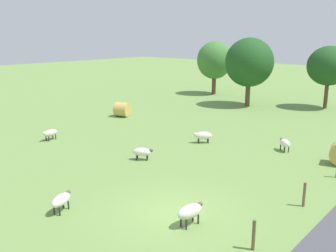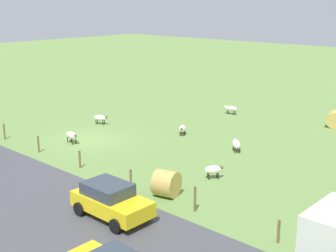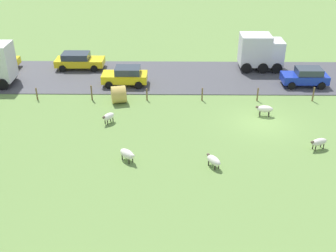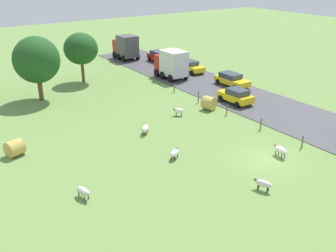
{
  "view_description": "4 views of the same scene",
  "coord_description": "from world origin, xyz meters",
  "px_view_note": "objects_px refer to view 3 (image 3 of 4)",
  "views": [
    {
      "loc": [
        9.14,
        -10.91,
        7.11
      ],
      "look_at": [
        -6.62,
        7.39,
        1.25
      ],
      "focal_mm": 40.35,
      "sensor_mm": 36.0,
      "label": 1
    },
    {
      "loc": [
        19.61,
        25.53,
        9.6
      ],
      "look_at": [
        -2.32,
        5.54,
        1.63
      ],
      "focal_mm": 49.68,
      "sensor_mm": 36.0,
      "label": 2
    },
    {
      "loc": [
        -26.43,
        6.45,
        14.02
      ],
      "look_at": [
        -3.29,
        6.7,
        1.51
      ],
      "focal_mm": 44.42,
      "sensor_mm": 36.0,
      "label": 3
    },
    {
      "loc": [
        -20.78,
        -17.05,
        13.63
      ],
      "look_at": [
        -4.03,
        7.16,
        1.19
      ],
      "focal_mm": 41.08,
      "sensor_mm": 36.0,
      "label": 4
    }
  ],
  "objects_px": {
    "sheep_1": "(127,154)",
    "car_0": "(79,60)",
    "sheep_0": "(109,117)",
    "hay_bale_0": "(119,95)",
    "truck_1": "(260,51)",
    "car_1": "(306,76)",
    "sheep_4": "(319,142)",
    "sheep_2": "(265,109)",
    "sheep_5": "(214,160)",
    "car_2": "(126,76)"
  },
  "relations": [
    {
      "from": "sheep_4",
      "to": "hay_bale_0",
      "type": "relative_size",
      "value": 0.95
    },
    {
      "from": "sheep_2",
      "to": "sheep_4",
      "type": "bearing_deg",
      "value": -151.44
    },
    {
      "from": "hay_bale_0",
      "to": "car_0",
      "type": "distance_m",
      "value": 8.79
    },
    {
      "from": "sheep_1",
      "to": "truck_1",
      "type": "xyz_separation_m",
      "value": [
        16.0,
        -10.9,
        1.28
      ]
    },
    {
      "from": "sheep_2",
      "to": "hay_bale_0",
      "type": "distance_m",
      "value": 11.27
    },
    {
      "from": "hay_bale_0",
      "to": "car_1",
      "type": "relative_size",
      "value": 0.35
    },
    {
      "from": "sheep_0",
      "to": "car_0",
      "type": "xyz_separation_m",
      "value": [
        10.99,
        4.3,
        0.33
      ]
    },
    {
      "from": "sheep_1",
      "to": "car_1",
      "type": "height_order",
      "value": "car_1"
    },
    {
      "from": "sheep_4",
      "to": "truck_1",
      "type": "relative_size",
      "value": 0.32
    },
    {
      "from": "sheep_2",
      "to": "sheep_5",
      "type": "height_order",
      "value": "sheep_2"
    },
    {
      "from": "sheep_0",
      "to": "sheep_2",
      "type": "relative_size",
      "value": 0.79
    },
    {
      "from": "sheep_0",
      "to": "car_1",
      "type": "distance_m",
      "value": 17.45
    },
    {
      "from": "sheep_1",
      "to": "truck_1",
      "type": "relative_size",
      "value": 0.31
    },
    {
      "from": "hay_bale_0",
      "to": "car_1",
      "type": "height_order",
      "value": "car_1"
    },
    {
      "from": "sheep_5",
      "to": "car_2",
      "type": "bearing_deg",
      "value": 27.34
    },
    {
      "from": "sheep_0",
      "to": "hay_bale_0",
      "type": "distance_m",
      "value": 3.55
    },
    {
      "from": "sheep_1",
      "to": "sheep_4",
      "type": "distance_m",
      "value": 12.2
    },
    {
      "from": "sheep_0",
      "to": "hay_bale_0",
      "type": "relative_size",
      "value": 0.78
    },
    {
      "from": "sheep_0",
      "to": "truck_1",
      "type": "height_order",
      "value": "truck_1"
    },
    {
      "from": "car_2",
      "to": "hay_bale_0",
      "type": "bearing_deg",
      "value": 176.88
    },
    {
      "from": "car_0",
      "to": "sheep_1",
      "type": "bearing_deg",
      "value": -158.97
    },
    {
      "from": "sheep_4",
      "to": "car_1",
      "type": "height_order",
      "value": "car_1"
    },
    {
      "from": "sheep_0",
      "to": "sheep_4",
      "type": "bearing_deg",
      "value": -103.78
    },
    {
      "from": "truck_1",
      "to": "car_0",
      "type": "relative_size",
      "value": 0.87
    },
    {
      "from": "sheep_2",
      "to": "hay_bale_0",
      "type": "height_order",
      "value": "hay_bale_0"
    },
    {
      "from": "truck_1",
      "to": "car_1",
      "type": "height_order",
      "value": "truck_1"
    },
    {
      "from": "sheep_1",
      "to": "sheep_5",
      "type": "distance_m",
      "value": 5.24
    },
    {
      "from": "hay_bale_0",
      "to": "car_1",
      "type": "bearing_deg",
      "value": -77.32
    },
    {
      "from": "sheep_4",
      "to": "car_1",
      "type": "relative_size",
      "value": 0.33
    },
    {
      "from": "sheep_5",
      "to": "car_1",
      "type": "distance_m",
      "value": 15.44
    },
    {
      "from": "car_2",
      "to": "car_0",
      "type": "bearing_deg",
      "value": 50.68
    },
    {
      "from": "sheep_0",
      "to": "car_2",
      "type": "relative_size",
      "value": 0.27
    },
    {
      "from": "sheep_1",
      "to": "truck_1",
      "type": "bearing_deg",
      "value": -34.26
    },
    {
      "from": "sheep_0",
      "to": "sheep_4",
      "type": "xyz_separation_m",
      "value": [
        -3.42,
        -13.93,
        -0.0
      ]
    },
    {
      "from": "sheep_1",
      "to": "car_2",
      "type": "height_order",
      "value": "car_2"
    },
    {
      "from": "hay_bale_0",
      "to": "truck_1",
      "type": "distance_m",
      "value": 14.55
    },
    {
      "from": "sheep_1",
      "to": "car_0",
      "type": "relative_size",
      "value": 0.27
    },
    {
      "from": "car_2",
      "to": "sheep_5",
      "type": "bearing_deg",
      "value": -152.66
    },
    {
      "from": "sheep_2",
      "to": "hay_bale_0",
      "type": "relative_size",
      "value": 0.98
    },
    {
      "from": "sheep_0",
      "to": "truck_1",
      "type": "bearing_deg",
      "value": -49.0
    },
    {
      "from": "sheep_5",
      "to": "hay_bale_0",
      "type": "xyz_separation_m",
      "value": [
        9.07,
        6.7,
        0.2
      ]
    },
    {
      "from": "sheep_0",
      "to": "truck_1",
      "type": "distance_m",
      "value": 16.91
    },
    {
      "from": "sheep_4",
      "to": "truck_1",
      "type": "xyz_separation_m",
      "value": [
        14.48,
        1.2,
        1.27
      ]
    },
    {
      "from": "sheep_1",
      "to": "car_0",
      "type": "bearing_deg",
      "value": 21.03
    },
    {
      "from": "sheep_4",
      "to": "car_0",
      "type": "xyz_separation_m",
      "value": [
        14.41,
        18.23,
        0.33
      ]
    },
    {
      "from": "sheep_2",
      "to": "car_2",
      "type": "height_order",
      "value": "car_2"
    },
    {
      "from": "truck_1",
      "to": "sheep_4",
      "type": "bearing_deg",
      "value": -175.24
    },
    {
      "from": "sheep_5",
      "to": "sheep_2",
      "type": "bearing_deg",
      "value": -32.5
    },
    {
      "from": "hay_bale_0",
      "to": "car_2",
      "type": "height_order",
      "value": "car_2"
    },
    {
      "from": "sheep_0",
      "to": "truck_1",
      "type": "relative_size",
      "value": 0.27
    }
  ]
}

